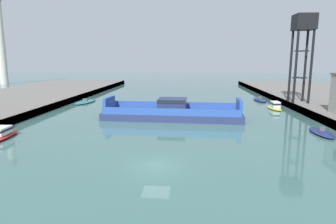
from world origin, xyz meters
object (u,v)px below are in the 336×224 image
(chain_ferry, at_px, (172,112))
(moored_boat_mid_left, at_px, (85,102))
(moored_boat_far_left, at_px, (0,135))
(crane_tower, at_px, (303,32))
(moored_boat_near_left, at_px, (275,106))
(moored_boat_mid_right, at_px, (260,100))
(smokestack_distant_a, at_px, (0,38))
(moored_boat_near_right, at_px, (321,132))

(chain_ferry, xyz_separation_m, moored_boat_mid_left, (-20.16, 16.02, -0.80))
(moored_boat_far_left, bearing_deg, crane_tower, 29.68)
(moored_boat_near_left, relative_size, moored_boat_mid_right, 0.87)
(moored_boat_mid_left, height_order, crane_tower, crane_tower)
(moored_boat_near_left, relative_size, moored_boat_mid_left, 0.70)
(chain_ferry, bearing_deg, smokestack_distant_a, 137.93)
(crane_tower, relative_size, smokestack_distant_a, 0.50)
(moored_boat_mid_left, xyz_separation_m, moored_boat_far_left, (0.17, -29.73, 0.29))
(moored_boat_mid_left, relative_size, moored_boat_mid_right, 1.26)
(moored_boat_far_left, bearing_deg, moored_boat_near_right, 7.04)
(moored_boat_far_left, bearing_deg, moored_boat_near_left, 31.39)
(chain_ferry, bearing_deg, moored_boat_near_left, 27.99)
(moored_boat_mid_right, xyz_separation_m, crane_tower, (4.73, -10.24, 14.09))
(moored_boat_mid_right, bearing_deg, smokestack_distant_a, 155.19)
(chain_ferry, xyz_separation_m, moored_boat_near_left, (19.18, 10.19, -0.42))
(smokestack_distant_a, bearing_deg, moored_boat_near_left, -30.56)
(moored_boat_near_right, xyz_separation_m, moored_boat_mid_right, (-0.37, 30.34, 0.05))
(crane_tower, height_order, smokestack_distant_a, smokestack_distant_a)
(moored_boat_near_left, relative_size, moored_boat_near_right, 1.05)
(moored_boat_mid_left, xyz_separation_m, crane_tower, (43.98, -4.75, 14.15))
(moored_boat_near_left, height_order, moored_boat_near_right, moored_boat_near_left)
(chain_ferry, xyz_separation_m, moored_boat_far_left, (-19.99, -13.70, -0.52))
(crane_tower, bearing_deg, moored_boat_near_left, -166.93)
(moored_boat_near_left, distance_m, moored_boat_mid_left, 39.77)
(moored_boat_mid_right, bearing_deg, moored_boat_mid_left, -172.04)
(chain_ferry, height_order, moored_boat_near_left, chain_ferry)
(moored_boat_mid_left, xyz_separation_m, moored_boat_mid_right, (39.25, 5.49, 0.07))
(smokestack_distant_a, bearing_deg, chain_ferry, -42.07)
(moored_boat_far_left, distance_m, crane_tower, 52.31)
(moored_boat_mid_left, bearing_deg, crane_tower, -6.16)
(moored_boat_near_right, xyz_separation_m, crane_tower, (4.35, 20.11, 14.14))
(moored_boat_near_left, bearing_deg, moored_boat_far_left, -148.61)
(moored_boat_mid_right, relative_size, crane_tower, 0.42)
(moored_boat_mid_left, distance_m, moored_boat_far_left, 29.73)
(crane_tower, bearing_deg, moored_boat_mid_right, 114.79)
(moored_boat_near_right, height_order, crane_tower, crane_tower)
(moored_boat_mid_left, height_order, moored_boat_far_left, moored_boat_far_left)
(crane_tower, bearing_deg, chain_ferry, -154.68)
(moored_boat_mid_left, bearing_deg, smokestack_distant_a, 136.55)
(moored_boat_mid_right, bearing_deg, crane_tower, -65.21)
(chain_ferry, xyz_separation_m, smokestack_distant_a, (-68.91, 62.20, 16.48))
(moored_boat_near_right, bearing_deg, moored_boat_mid_right, 90.71)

